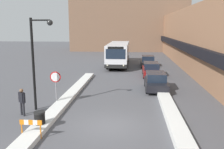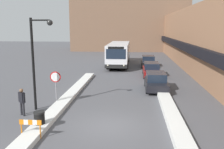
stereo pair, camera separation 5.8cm
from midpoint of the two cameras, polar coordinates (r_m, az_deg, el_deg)
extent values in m
plane|color=#515156|center=(13.92, -0.56, -11.70)|extent=(160.00, 160.00, 0.00)
cube|color=#996B4C|center=(37.84, 18.68, 7.98)|extent=(5.00, 60.00, 7.73)
cube|color=black|center=(37.35, 14.47, 6.92)|extent=(0.50, 60.00, 0.90)
cube|color=brown|center=(58.66, 4.04, 13.56)|extent=(26.00, 8.00, 16.48)
cube|color=silver|center=(19.38, -9.67, -4.90)|extent=(0.90, 18.00, 0.28)
cube|color=silver|center=(19.25, 11.92, -5.00)|extent=(0.90, 17.05, 0.34)
cube|color=silver|center=(35.30, 1.64, 5.01)|extent=(2.68, 11.38, 2.64)
cube|color=black|center=(35.42, 1.63, 3.26)|extent=(2.70, 11.40, 0.46)
cube|color=#192333|center=(35.27, 1.64, 5.61)|extent=(2.71, 10.47, 0.72)
cube|color=#192333|center=(29.60, 0.94, 4.68)|extent=(2.36, 0.03, 1.19)
cube|color=black|center=(29.53, 0.95, 6.12)|extent=(1.88, 0.03, 0.28)
sphere|color=#F2EAC6|center=(29.85, -0.92, 2.10)|extent=(0.20, 0.20, 0.20)
sphere|color=#F2EAC6|center=(29.71, 2.79, 2.04)|extent=(0.20, 0.20, 0.20)
cylinder|color=black|center=(32.06, -0.95, 2.22)|extent=(0.28, 1.14, 1.14)
cylinder|color=black|center=(31.90, 3.42, 2.16)|extent=(0.28, 1.14, 1.14)
cylinder|color=black|center=(39.02, 0.16, 3.74)|extent=(0.28, 1.14, 1.14)
cylinder|color=black|center=(38.89, 3.75, 3.70)|extent=(0.28, 1.14, 1.14)
cube|color=black|center=(21.76, 10.09, -2.11)|extent=(1.80, 4.28, 0.58)
cube|color=#192333|center=(21.74, 10.12, -0.43)|extent=(1.59, 2.35, 0.68)
cylinder|color=black|center=(20.62, 12.65, -3.59)|extent=(0.20, 0.61, 0.61)
cylinder|color=black|center=(20.47, 8.08, -3.53)|extent=(0.20, 0.61, 0.61)
cylinder|color=black|center=(23.19, 11.83, -1.97)|extent=(0.20, 0.61, 0.61)
cylinder|color=black|center=(23.05, 7.77, -1.92)|extent=(0.20, 0.61, 0.61)
cube|color=maroon|center=(27.82, 9.04, 0.72)|extent=(1.78, 4.75, 0.58)
cube|color=#192333|center=(27.84, 9.07, 2.03)|extent=(1.57, 2.61, 0.68)
cylinder|color=black|center=(26.49, 10.99, -0.35)|extent=(0.20, 0.63, 0.63)
cylinder|color=black|center=(26.37, 7.47, -0.29)|extent=(0.20, 0.63, 0.63)
cylinder|color=black|center=(29.37, 10.43, 0.75)|extent=(0.20, 0.63, 0.63)
cylinder|color=black|center=(29.27, 7.26, 0.81)|extent=(0.20, 0.63, 0.63)
cube|color=#38383D|center=(34.65, 8.31, 2.69)|extent=(1.83, 4.22, 0.58)
cube|color=#192333|center=(34.67, 8.33, 3.74)|extent=(1.61, 2.32, 0.67)
cylinder|color=black|center=(33.45, 9.84, 1.97)|extent=(0.20, 0.62, 0.62)
cylinder|color=black|center=(33.35, 6.98, 2.02)|extent=(0.20, 0.62, 0.62)
cylinder|color=black|center=(36.03, 9.52, 2.60)|extent=(0.20, 0.62, 0.62)
cylinder|color=black|center=(35.94, 6.86, 2.65)|extent=(0.20, 0.62, 0.62)
cylinder|color=gray|center=(17.94, -12.60, -2.95)|extent=(0.07, 0.07, 2.30)
cylinder|color=red|center=(17.75, -12.72, -0.54)|extent=(0.76, 0.03, 0.76)
cylinder|color=white|center=(17.74, -12.74, -0.55)|extent=(0.62, 0.01, 0.62)
cylinder|color=black|center=(16.62, -17.45, 2.06)|extent=(0.16, 0.16, 5.90)
cylinder|color=black|center=(16.23, -16.01, 11.86)|extent=(1.20, 0.10, 0.10)
sphere|color=black|center=(16.02, -13.94, 11.44)|extent=(0.36, 0.36, 0.36)
cylinder|color=#232328|center=(16.41, -19.93, -7.28)|extent=(0.13, 0.13, 0.84)
cylinder|color=#232328|center=(16.16, -19.41, -7.53)|extent=(0.13, 0.13, 0.84)
cube|color=black|center=(16.08, -19.84, -4.92)|extent=(0.49, 0.44, 0.63)
sphere|color=brown|center=(15.97, -19.94, -3.44)|extent=(0.23, 0.23, 0.23)
cylinder|color=black|center=(16.28, -20.22, -4.87)|extent=(0.10, 0.10, 0.59)
cylinder|color=black|center=(15.90, -19.43, -5.19)|extent=(0.10, 0.10, 0.59)
cylinder|color=black|center=(13.97, -16.12, -10.18)|extent=(0.56, 0.56, 0.85)
cylinder|color=black|center=(13.81, -16.22, -8.34)|extent=(0.59, 0.59, 0.10)
cylinder|color=orange|center=(13.16, -19.82, -12.08)|extent=(0.06, 0.06, 0.70)
cylinder|color=orange|center=(12.81, -15.94, -12.49)|extent=(0.06, 0.06, 0.70)
cube|color=orange|center=(12.98, -19.85, -10.18)|extent=(0.22, 0.04, 0.24)
cube|color=white|center=(12.89, -18.94, -10.27)|extent=(0.22, 0.04, 0.24)
cube|color=orange|center=(12.80, -18.03, -10.35)|extent=(0.22, 0.04, 0.24)
cube|color=white|center=(12.72, -17.10, -10.44)|extent=(0.22, 0.04, 0.24)
cube|color=orange|center=(12.64, -16.17, -10.52)|extent=(0.22, 0.04, 0.24)
camera|label=1|loc=(0.03, -89.91, 0.02)|focal=40.00mm
camera|label=2|loc=(0.03, 90.09, -0.02)|focal=40.00mm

